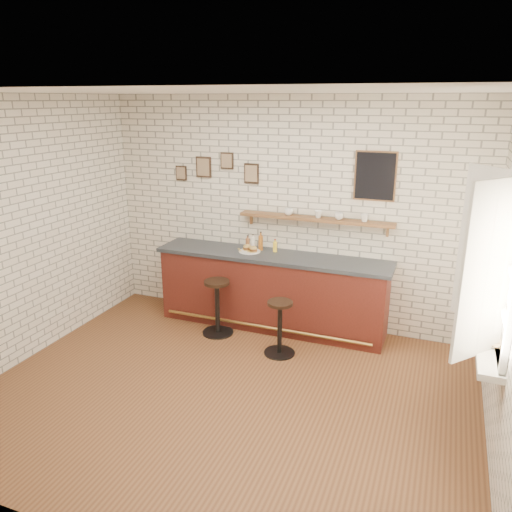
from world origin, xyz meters
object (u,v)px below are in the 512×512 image
object	(u,v)px
bar_stool_right	(280,326)
book_lower	(486,340)
bitters_bottle_white	(253,243)
bitters_bottle_amber	(261,243)
shelf_cup_a	(289,212)
shelf_cup_b	(318,214)
bitters_bottle_brown	(248,243)
book_upper	(486,338)
sandwich_plate	(250,251)
shelf_cup_c	(339,216)
shelf_cup_d	(365,218)
bar_stool_left	(217,305)
condiment_bottle_yellow	(275,246)
bar_counter	(272,291)
ciabatta_sandwich	(250,248)

from	to	relation	value
bar_stool_right	book_lower	bearing A→B (deg)	-19.92
bitters_bottle_white	bar_stool_right	size ratio (longest dim) A/B	0.31
book_lower	bitters_bottle_amber	bearing A→B (deg)	157.45
shelf_cup_a	shelf_cup_b	distance (m)	0.39
bar_stool_right	shelf_cup_b	bearing A→B (deg)	77.85
bitters_bottle_brown	book_upper	size ratio (longest dim) A/B	0.85
sandwich_plate	shelf_cup_c	world-z (taller)	shelf_cup_c
shelf_cup_d	bar_stool_left	bearing A→B (deg)	-163.65
bitters_bottle_brown	condiment_bottle_yellow	xyz separation A→B (m)	(0.39, 0.00, -0.00)
shelf_cup_b	sandwich_plate	bearing A→B (deg)	127.03
bar_counter	book_lower	size ratio (longest dim) A/B	14.36
bitters_bottle_amber	book_upper	bearing A→B (deg)	-30.58
bar_counter	book_lower	bearing A→B (deg)	-30.65
bitters_bottle_white	condiment_bottle_yellow	world-z (taller)	bitters_bottle_white
shelf_cup_a	ciabatta_sandwich	bearing A→B (deg)	-163.32
bitters_bottle_amber	shelf_cup_d	distance (m)	1.40
bar_counter	ciabatta_sandwich	xyz separation A→B (m)	(-0.31, 0.00, 0.55)
bitters_bottle_amber	shelf_cup_b	xyz separation A→B (m)	(0.75, 0.07, 0.43)
bitters_bottle_white	book_lower	distance (m)	3.23
ciabatta_sandwich	book_lower	bearing A→B (deg)	-27.88
bar_stool_left	shelf_cup_d	bearing A→B (deg)	21.55
bitters_bottle_brown	condiment_bottle_yellow	world-z (taller)	bitters_bottle_brown
condiment_bottle_yellow	shelf_cup_b	bearing A→B (deg)	7.30
condiment_bottle_yellow	book_lower	bearing A→B (deg)	-32.76
bar_stool_left	shelf_cup_b	bearing A→B (deg)	30.94
sandwich_plate	shelf_cup_d	bearing A→B (deg)	7.79
sandwich_plate	book_lower	distance (m)	3.16
shelf_cup_d	shelf_cup_a	bearing A→B (deg)	174.79
ciabatta_sandwich	bitters_bottle_amber	size ratio (longest dim) A/B	0.97
shelf_cup_a	shelf_cup_c	world-z (taller)	shelf_cup_a
bitters_bottle_white	shelf_cup_d	xyz separation A→B (m)	(1.44, 0.07, 0.45)
shelf_cup_d	bar_counter	bearing A→B (deg)	-175.07
bitters_bottle_amber	bar_stool_left	world-z (taller)	bitters_bottle_amber
bitters_bottle_amber	bar_stool_left	distance (m)	1.01
bitters_bottle_white	shelf_cup_d	distance (m)	1.51
ciabatta_sandwich	bitters_bottle_white	world-z (taller)	bitters_bottle_white
bar_stool_right	book_lower	world-z (taller)	book_lower
bar_counter	bar_stool_right	distance (m)	0.79
book_upper	sandwich_plate	bearing A→B (deg)	-175.64
sandwich_plate	book_lower	world-z (taller)	sandwich_plate
bitters_bottle_brown	bitters_bottle_amber	xyz separation A→B (m)	(0.19, 0.00, 0.03)
bitters_bottle_amber	book_upper	world-z (taller)	bitters_bottle_amber
bitters_bottle_brown	book_upper	world-z (taller)	bitters_bottle_brown
sandwich_plate	bitters_bottle_brown	bearing A→B (deg)	122.15
bitters_bottle_brown	bar_counter	bearing A→B (deg)	-18.28
shelf_cup_a	book_lower	world-z (taller)	shelf_cup_a
condiment_bottle_yellow	shelf_cup_d	size ratio (longest dim) A/B	1.71
bitters_bottle_brown	condiment_bottle_yellow	bearing A→B (deg)	0.00
condiment_bottle_yellow	bar_stool_right	world-z (taller)	condiment_bottle_yellow
condiment_bottle_yellow	bar_stool_right	xyz separation A→B (m)	(0.36, -0.83, -0.72)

